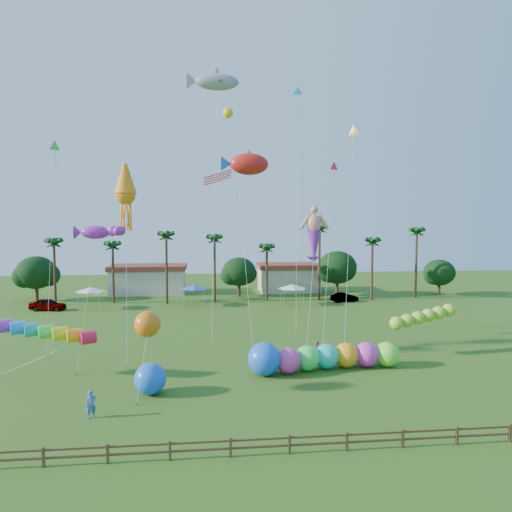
{
  "coord_description": "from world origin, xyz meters",
  "views": [
    {
      "loc": [
        -4.1,
        -28.12,
        11.68
      ],
      "look_at": [
        0.0,
        10.0,
        9.0
      ],
      "focal_mm": 32.0,
      "sensor_mm": 36.0,
      "label": 1
    }
  ],
  "objects": [
    {
      "name": "car_b",
      "position": [
        16.43,
        38.11,
        0.67
      ],
      "size": [
        4.29,
        2.18,
        1.35
      ],
      "primitive_type": "imported",
      "rotation": [
        0.0,
        0.0,
        1.76
      ],
      "color": "#4C4C54",
      "rests_on": "ground"
    },
    {
      "name": "lobster_kite",
      "position": [
        -13.31,
        10.92,
        11.01
      ],
      "size": [
        4.16,
        4.34,
        11.81
      ],
      "color": "purple",
      "rests_on": "ground"
    },
    {
      "name": "delta_kite_red",
      "position": [
        8.42,
        16.25,
        16.97
      ],
      "size": [
        2.57,
        4.09,
        17.9
      ],
      "color": "#FF1C4D",
      "rests_on": "ground"
    },
    {
      "name": "green_worm",
      "position": [
        12.43,
        9.93,
        2.98
      ],
      "size": [
        9.51,
        3.07,
        3.69
      ],
      "color": "#91CF2E",
      "rests_on": "ground"
    },
    {
      "name": "delta_kite_green",
      "position": [
        -18.39,
        17.37,
        18.71
      ],
      "size": [
        1.07,
        4.44,
        19.64
      ],
      "color": "#34DD46",
      "rests_on": "ground"
    },
    {
      "name": "delta_kite_blue",
      "position": [
        6.03,
        22.83,
        25.85
      ],
      "size": [
        1.57,
        4.65,
        27.02
      ],
      "color": "#1A81EE",
      "rests_on": "ground"
    },
    {
      "name": "tent_row",
      "position": [
        -6.0,
        36.33,
        2.75
      ],
      "size": [
        31.0,
        4.0,
        0.6
      ],
      "color": "white",
      "rests_on": "ground"
    },
    {
      "name": "tree_line",
      "position": [
        3.57,
        44.0,
        4.28
      ],
      "size": [
        69.46,
        8.91,
        11.0
      ],
      "color": "#3A2819",
      "rests_on": "ground"
    },
    {
      "name": "rainbow_tube",
      "position": [
        -14.88,
        6.47,
        3.26
      ],
      "size": [
        9.05,
        3.55,
        3.78
      ],
      "color": "#EF1A3F",
      "rests_on": "ground"
    },
    {
      "name": "spectator_a",
      "position": [
        -11.13,
        -0.47,
        0.85
      ],
      "size": [
        0.7,
        0.56,
        1.7
      ],
      "primitive_type": "imported",
      "rotation": [
        0.0,
        0.0,
        0.27
      ],
      "color": "#3460B7",
      "rests_on": "ground"
    },
    {
      "name": "orange_ball_kite",
      "position": [
        -8.13,
        2.72,
        4.96
      ],
      "size": [
        2.12,
        2.6,
        5.85
      ],
      "color": "orange",
      "rests_on": "ground"
    },
    {
      "name": "spectator_b",
      "position": [
        5.28,
        9.63,
        0.83
      ],
      "size": [
        0.99,
        0.91,
        1.66
      ],
      "primitive_type": "imported",
      "rotation": [
        0.0,
        0.0,
        -0.43
      ],
      "color": "gray",
      "rests_on": "ground"
    },
    {
      "name": "blue_ball",
      "position": [
        -8.04,
        3.07,
        1.09
      ],
      "size": [
        2.19,
        2.19,
        2.19
      ],
      "primitive_type": "sphere",
      "color": "blue",
      "rests_on": "ground"
    },
    {
      "name": "fence",
      "position": [
        0.0,
        -6.0,
        0.61
      ],
      "size": [
        36.12,
        0.12,
        1.0
      ],
      "color": "brown",
      "rests_on": "ground"
    },
    {
      "name": "ground",
      "position": [
        0.0,
        0.0,
        0.0
      ],
      "size": [
        160.0,
        160.0,
        0.0
      ],
      "primitive_type": "plane",
      "color": "#285116",
      "rests_on": "ground"
    },
    {
      "name": "merman_kite",
      "position": [
        6.36,
        15.79,
        10.36
      ],
      "size": [
        3.03,
        5.58,
        13.0
      ],
      "color": "tan",
      "rests_on": "ground"
    },
    {
      "name": "buildings_row",
      "position": [
        -3.09,
        50.0,
        2.0
      ],
      "size": [
        35.0,
        7.0,
        4.0
      ],
      "color": "beige",
      "rests_on": "ground"
    },
    {
      "name": "delta_kite_yellow",
      "position": [
        10.56,
        16.93,
        20.64
      ],
      "size": [
        2.18,
        3.63,
        21.61
      ],
      "color": "#E0FF1A",
      "rests_on": "ground"
    },
    {
      "name": "shark_kite",
      "position": [
        -2.9,
        21.71,
        26.81
      ],
      "size": [
        6.36,
        7.31,
        27.93
      ],
      "color": "gray",
      "rests_on": "ground"
    },
    {
      "name": "squid_kite",
      "position": [
        -11.02,
        12.15,
        14.2
      ],
      "size": [
        2.37,
        4.42,
        16.95
      ],
      "color": "orange",
      "rests_on": "ground"
    },
    {
      "name": "car_a",
      "position": [
        -25.65,
        35.69,
        0.8
      ],
      "size": [
        4.91,
        2.42,
        1.61
      ],
      "primitive_type": "imported",
      "rotation": [
        0.0,
        0.0,
        1.46
      ],
      "color": "#4C4C54",
      "rests_on": "ground"
    },
    {
      "name": "caterpillar_inflatable",
      "position": [
        4.74,
        6.85,
        1.08
      ],
      "size": [
        12.75,
        3.7,
        2.59
      ],
      "rotation": [
        0.0,
        0.0,
        0.12
      ],
      "color": "#E13BA4",
      "rests_on": "ground"
    },
    {
      "name": "fish_kite",
      "position": [
        -0.27,
        13.23,
        17.08
      ],
      "size": [
        5.48,
        6.0,
        18.18
      ],
      "color": "red",
      "rests_on": "ground"
    }
  ]
}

